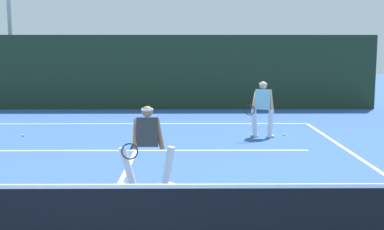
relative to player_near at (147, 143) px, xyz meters
name	(u,v)px	position (x,y,z in m)	size (l,w,h in m)	color
court_line_baseline_far	(149,124)	(-0.55, 7.62, -0.83)	(10.64, 0.10, 0.01)	white
court_line_service	(136,150)	(-0.55, 3.28, -0.83)	(8.67, 0.10, 0.01)	white
court_line_centre	(118,187)	(-0.55, -0.03, -0.83)	(0.10, 6.40, 0.01)	white
tennis_net	(81,222)	(-0.55, -3.23, -0.33)	(11.65, 0.09, 1.08)	#1E4723
player_near	(147,143)	(0.00, 0.00, 0.00)	(1.05, 0.81, 1.53)	silver
player_far	(262,107)	(2.88, 5.10, 0.05)	(0.94, 0.87, 1.61)	silver
tennis_ball	(284,135)	(3.55, 5.30, -0.80)	(0.07, 0.07, 0.07)	#D1E033
tennis_ball_extra	(23,135)	(-4.02, 5.26, -0.80)	(0.07, 0.07, 0.07)	#D1E033
back_fence_windscreen	(156,72)	(-0.55, 11.54, 0.69)	(18.05, 0.12, 3.04)	#1E3120
light_pole	(9,6)	(-6.82, 12.61, 3.45)	(0.55, 0.44, 6.91)	#9EA39E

